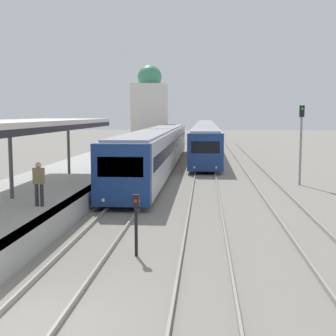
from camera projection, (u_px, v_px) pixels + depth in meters
The scene contains 10 objects.
ground_plane at pixel (24, 327), 9.58m from camera, with size 240.00×240.00×0.00m, color gray.
track_platform_line at pixel (23, 324), 9.57m from camera, with size 1.51×120.00×0.15m.
track_middle_line at pixel (205, 330), 9.28m from camera, with size 1.51×120.00×0.15m.
platform_canopy at pixel (10, 124), 18.89m from camera, with size 4.00×20.33×3.18m.
person_on_platform at pixel (39, 181), 17.50m from camera, with size 0.40×0.22×1.66m.
train_near at pixel (159, 146), 37.51m from camera, with size 2.63×34.55×3.17m.
train_far at pixel (205, 133), 64.77m from camera, with size 2.62×63.97×3.10m.
signal_post_near at pixel (136, 218), 14.24m from camera, with size 0.20×0.21×1.92m.
signal_mast_far at pixel (301, 135), 28.40m from camera, with size 0.28×0.29×4.87m.
distant_domed_building at pixel (150, 112), 55.12m from camera, with size 4.00×4.00×10.04m.
Camera 1 is at (3.68, -8.88, 4.34)m, focal length 50.00 mm.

